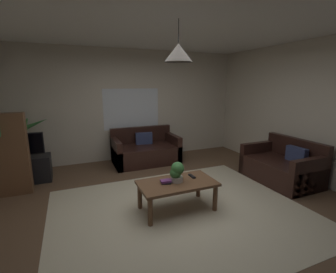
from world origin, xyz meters
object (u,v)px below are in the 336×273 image
(remote_on_table_0, at_px, (192,176))
(couch_right_side, at_px, (282,167))
(book_on_table_0, at_px, (166,183))
(potted_plant_on_table, at_px, (177,172))
(pendant_lamp, at_px, (178,53))
(bookshelf_corner, at_px, (4,154))
(couch_under_window, at_px, (145,151))
(book_on_table_1, at_px, (166,181))
(tv_stand, at_px, (25,170))
(tv, at_px, (22,145))
(potted_palm_corner, at_px, (26,149))
(coffee_table, at_px, (177,186))

(remote_on_table_0, bearing_deg, couch_right_side, -177.32)
(book_on_table_0, bearing_deg, potted_plant_on_table, -2.85)
(couch_right_side, height_order, pendant_lamp, pendant_lamp)
(couch_right_side, bearing_deg, bookshelf_corner, -105.78)
(couch_under_window, height_order, book_on_table_1, couch_under_window)
(remote_on_table_0, relative_size, tv_stand, 0.18)
(tv_stand, xyz_separation_m, tv, (0.00, -0.02, 0.49))
(couch_under_window, bearing_deg, book_on_table_1, -99.87)
(pendant_lamp, bearing_deg, potted_palm_corner, 131.66)
(couch_right_side, distance_m, coffee_table, 2.35)
(couch_under_window, bearing_deg, potted_plant_on_table, -95.69)
(book_on_table_1, relative_size, potted_plant_on_table, 0.51)
(book_on_table_1, height_order, pendant_lamp, pendant_lamp)
(potted_plant_on_table, relative_size, tv, 0.41)
(couch_under_window, relative_size, couch_right_side, 1.14)
(book_on_table_0, distance_m, book_on_table_1, 0.03)
(potted_plant_on_table, xyz_separation_m, tv_stand, (-2.25, 2.04, -0.35))
(coffee_table, relative_size, remote_on_table_0, 7.11)
(remote_on_table_0, distance_m, potted_plant_on_table, 0.34)
(coffee_table, relative_size, tv_stand, 1.26)
(coffee_table, xyz_separation_m, book_on_table_1, (-0.17, 0.03, 0.10))
(book_on_table_1, relative_size, potted_palm_corner, 0.12)
(couch_under_window, height_order, remote_on_table_0, couch_under_window)
(potted_plant_on_table, height_order, tv, tv)
(coffee_table, bearing_deg, remote_on_table_0, 18.13)
(couch_right_side, height_order, potted_plant_on_table, couch_right_side)
(remote_on_table_0, bearing_deg, book_on_table_1, 7.81)
(couch_right_side, height_order, coffee_table, couch_right_side)
(couch_right_side, xyz_separation_m, potted_plant_on_table, (-2.34, -0.19, 0.32))
(potted_palm_corner, xyz_separation_m, bookshelf_corner, (-0.17, -1.00, 0.17))
(book_on_table_0, bearing_deg, tv_stand, 135.73)
(coffee_table, distance_m, bookshelf_corner, 2.92)
(book_on_table_1, relative_size, tv_stand, 0.17)
(remote_on_table_0, relative_size, bookshelf_corner, 0.11)
(potted_plant_on_table, height_order, bookshelf_corner, bookshelf_corner)
(book_on_table_1, height_order, potted_palm_corner, potted_palm_corner)
(couch_right_side, distance_m, book_on_table_1, 2.52)
(bookshelf_corner, bearing_deg, couch_under_window, 15.69)
(tv_stand, relative_size, tv, 1.22)
(book_on_table_0, xyz_separation_m, tv_stand, (-2.09, 2.04, -0.20))
(couch_right_side, height_order, bookshelf_corner, bookshelf_corner)
(tv, bearing_deg, couch_right_side, -21.73)
(couch_under_window, distance_m, coffee_table, 2.32)
(couch_right_side, distance_m, book_on_table_0, 2.52)
(coffee_table, xyz_separation_m, remote_on_table_0, (0.30, 0.10, 0.08))
(potted_plant_on_table, xyz_separation_m, potted_palm_corner, (-2.27, 2.54, -0.05))
(couch_right_side, distance_m, tv, 4.97)
(couch_under_window, distance_m, potted_palm_corner, 2.53)
(remote_on_table_0, bearing_deg, bookshelf_corner, -28.41)
(coffee_table, bearing_deg, tv, 137.93)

